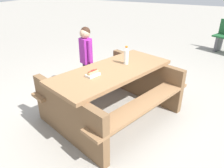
# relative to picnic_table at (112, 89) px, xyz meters

# --- Properties ---
(ground_plane) EXTENTS (30.00, 30.00, 0.00)m
(ground_plane) POSITION_rel_picnic_table_xyz_m (0.00, 0.00, -0.44)
(ground_plane) COLOR gray
(ground_plane) RESTS_ON ground
(picnic_table) EXTENTS (2.15, 1.90, 0.75)m
(picnic_table) POSITION_rel_picnic_table_xyz_m (0.00, 0.00, 0.00)
(picnic_table) COLOR olive
(picnic_table) RESTS_ON ground
(soda_bottle) EXTENTS (0.07, 0.07, 0.27)m
(soda_bottle) POSITION_rel_picnic_table_xyz_m (-0.29, 0.09, 0.43)
(soda_bottle) COLOR silver
(soda_bottle) RESTS_ON picnic_table
(hotdog_tray) EXTENTS (0.20, 0.16, 0.08)m
(hotdog_tray) POSITION_rel_picnic_table_xyz_m (0.30, -0.13, 0.34)
(hotdog_tray) COLOR white
(hotdog_tray) RESTS_ON picnic_table
(child_in_coat) EXTENTS (0.22, 0.27, 1.16)m
(child_in_coat) POSITION_rel_picnic_table_xyz_m (-0.57, -0.79, 0.29)
(child_in_coat) COLOR #3F334C
(child_in_coat) RESTS_ON ground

